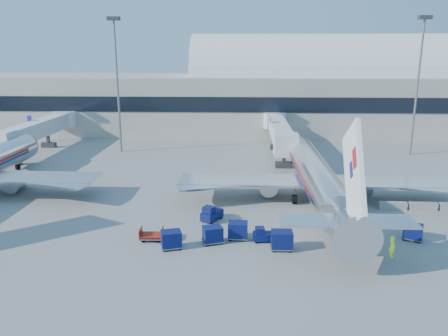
{
  "coord_description": "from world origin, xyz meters",
  "views": [
    {
      "loc": [
        1.48,
        -44.25,
        16.66
      ],
      "look_at": [
        -0.81,
        6.0,
        3.5
      ],
      "focal_mm": 35.0,
      "sensor_mm": 36.0,
      "label": 1
    }
  ],
  "objects_px": {
    "cart_train_c": "(171,239)",
    "cart_solo_near": "(282,240)",
    "cart_train_b": "(213,234)",
    "ramp_worker": "(392,246)",
    "cart_train_a": "(238,230)",
    "barrier_near": "(393,206)",
    "cart_solo_far": "(413,232)",
    "mast_west": "(116,66)",
    "tug_right": "(324,217)",
    "jetbridge_mid": "(41,128)",
    "airliner_main": "(317,177)",
    "cart_open_red": "(152,236)",
    "tug_lead": "(264,235)",
    "jetbridge_near": "(279,130)",
    "mast_east": "(420,66)",
    "barrier_mid": "(423,206)",
    "tug_left": "(211,214)"
  },
  "relations": [
    {
      "from": "mast_east",
      "to": "cart_train_c",
      "type": "height_order",
      "value": "mast_east"
    },
    {
      "from": "cart_solo_far",
      "to": "ramp_worker",
      "type": "relative_size",
      "value": 1.15
    },
    {
      "from": "cart_train_c",
      "to": "ramp_worker",
      "type": "xyz_separation_m",
      "value": [
        18.91,
        -0.74,
        0.07
      ]
    },
    {
      "from": "airliner_main",
      "to": "jetbridge_mid",
      "type": "height_order",
      "value": "airliner_main"
    },
    {
      "from": "jetbridge_near",
      "to": "jetbridge_mid",
      "type": "xyz_separation_m",
      "value": [
        -42.0,
        0.0,
        0.0
      ]
    },
    {
      "from": "tug_right",
      "to": "cart_solo_near",
      "type": "relative_size",
      "value": 1.23
    },
    {
      "from": "tug_lead",
      "to": "cart_train_c",
      "type": "bearing_deg",
      "value": -171.71
    },
    {
      "from": "cart_train_b",
      "to": "tug_right",
      "type": "bearing_deg",
      "value": 6.44
    },
    {
      "from": "mast_east",
      "to": "barrier_near",
      "type": "bearing_deg",
      "value": -113.2
    },
    {
      "from": "cart_train_a",
      "to": "ramp_worker",
      "type": "distance_m",
      "value": 13.43
    },
    {
      "from": "cart_train_b",
      "to": "cart_train_c",
      "type": "xyz_separation_m",
      "value": [
        -3.56,
        -1.29,
        0.02
      ]
    },
    {
      "from": "cart_solo_near",
      "to": "cart_open_red",
      "type": "xyz_separation_m",
      "value": [
        -11.81,
        1.45,
        -0.51
      ]
    },
    {
      "from": "mast_west",
      "to": "cart_train_b",
      "type": "height_order",
      "value": "mast_west"
    },
    {
      "from": "jetbridge_mid",
      "to": "tug_right",
      "type": "bearing_deg",
      "value": -36.98
    },
    {
      "from": "barrier_mid",
      "to": "cart_train_b",
      "type": "relative_size",
      "value": 1.41
    },
    {
      "from": "jetbridge_near",
      "to": "cart_open_red",
      "type": "distance_m",
      "value": 40.89
    },
    {
      "from": "cart_train_b",
      "to": "ramp_worker",
      "type": "xyz_separation_m",
      "value": [
        15.35,
        -2.03,
        0.08
      ]
    },
    {
      "from": "mast_east",
      "to": "cart_solo_far",
      "type": "xyz_separation_m",
      "value": [
        -12.79,
        -36.09,
        -13.98
      ]
    },
    {
      "from": "mast_east",
      "to": "cart_solo_near",
      "type": "xyz_separation_m",
      "value": [
        -25.05,
        -38.73,
        -13.88
      ]
    },
    {
      "from": "cart_train_a",
      "to": "cart_train_c",
      "type": "bearing_deg",
      "value": -155.59
    },
    {
      "from": "tug_left",
      "to": "cart_train_a",
      "type": "distance_m",
      "value": 5.31
    },
    {
      "from": "tug_right",
      "to": "cart_solo_far",
      "type": "xyz_separation_m",
      "value": [
        7.52,
        -3.7,
        0.16
      ]
    },
    {
      "from": "barrier_near",
      "to": "cart_open_red",
      "type": "relative_size",
      "value": 1.4
    },
    {
      "from": "mast_west",
      "to": "cart_train_b",
      "type": "relative_size",
      "value": 10.6
    },
    {
      "from": "jetbridge_near",
      "to": "cart_solo_far",
      "type": "relative_size",
      "value": 12.99
    },
    {
      "from": "cart_train_b",
      "to": "cart_train_c",
      "type": "relative_size",
      "value": 0.99
    },
    {
      "from": "barrier_near",
      "to": "cart_solo_far",
      "type": "xyz_separation_m",
      "value": [
        -0.79,
        -8.09,
        0.36
      ]
    },
    {
      "from": "cart_open_red",
      "to": "ramp_worker",
      "type": "relative_size",
      "value": 1.16
    },
    {
      "from": "airliner_main",
      "to": "jetbridge_near",
      "type": "xyz_separation_m",
      "value": [
        -2.4,
        26.3,
        1.0
      ]
    },
    {
      "from": "tug_lead",
      "to": "cart_train_b",
      "type": "relative_size",
      "value": 1.02
    },
    {
      "from": "barrier_near",
      "to": "barrier_mid",
      "type": "bearing_deg",
      "value": 0.0
    },
    {
      "from": "jetbridge_mid",
      "to": "barrier_near",
      "type": "xyz_separation_m",
      "value": [
        52.4,
        -28.81,
        -3.48
      ]
    },
    {
      "from": "tug_right",
      "to": "cart_solo_far",
      "type": "bearing_deg",
      "value": 11.2
    },
    {
      "from": "mast_east",
      "to": "ramp_worker",
      "type": "height_order",
      "value": "mast_east"
    },
    {
      "from": "cart_open_red",
      "to": "barrier_near",
      "type": "bearing_deg",
      "value": 18.87
    },
    {
      "from": "jetbridge_near",
      "to": "tug_lead",
      "type": "bearing_deg",
      "value": -96.28
    },
    {
      "from": "tug_lead",
      "to": "cart_solo_far",
      "type": "relative_size",
      "value": 1.02
    },
    {
      "from": "airliner_main",
      "to": "tug_right",
      "type": "relative_size",
      "value": 15.55
    },
    {
      "from": "jetbridge_near",
      "to": "tug_lead",
      "type": "xyz_separation_m",
      "value": [
        -4.17,
        -37.87,
        -3.31
      ]
    },
    {
      "from": "jetbridge_mid",
      "to": "ramp_worker",
      "type": "xyz_separation_m",
      "value": [
        48.54,
        -40.47,
        -3.01
      ]
    },
    {
      "from": "mast_west",
      "to": "cart_open_red",
      "type": "distance_m",
      "value": 42.06
    },
    {
      "from": "cart_train_b",
      "to": "ramp_worker",
      "type": "distance_m",
      "value": 15.49
    },
    {
      "from": "cart_train_a",
      "to": "cart_solo_far",
      "type": "distance_m",
      "value": 16.16
    },
    {
      "from": "cart_train_a",
      "to": "airliner_main",
      "type": "bearing_deg",
      "value": 54.07
    },
    {
      "from": "cart_open_red",
      "to": "tug_lead",
      "type": "bearing_deg",
      "value": -0.39
    },
    {
      "from": "jetbridge_near",
      "to": "ramp_worker",
      "type": "distance_m",
      "value": 41.11
    },
    {
      "from": "airliner_main",
      "to": "cart_train_a",
      "type": "xyz_separation_m",
      "value": [
        -8.94,
        -11.12,
        -2.06
      ]
    },
    {
      "from": "mast_east",
      "to": "tug_left",
      "type": "distance_m",
      "value": 47.3
    },
    {
      "from": "cart_open_red",
      "to": "jetbridge_near",
      "type": "bearing_deg",
      "value": 67.62
    },
    {
      "from": "cart_train_c",
      "to": "cart_solo_near",
      "type": "relative_size",
      "value": 1.1
    }
  ]
}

